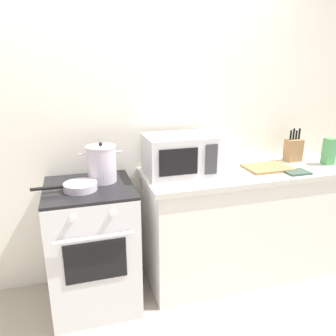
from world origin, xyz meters
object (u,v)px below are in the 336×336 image
(stove, at_px, (93,246))
(frying_pan, at_px, (79,186))
(stock_pot, at_px, (102,164))
(cutting_board, at_px, (268,168))
(knife_block, at_px, (293,150))
(oven_mitt, at_px, (297,172))
(microwave, at_px, (179,155))
(pasta_box, at_px, (329,151))

(stove, bearing_deg, frying_pan, -137.46)
(stock_pot, xyz_separation_m, cutting_board, (1.29, -0.08, -0.12))
(knife_block, distance_m, oven_mitt, 0.36)
(microwave, xyz_separation_m, oven_mitt, (0.88, -0.24, -0.14))
(oven_mitt, bearing_deg, frying_pan, 176.36)
(frying_pan, xyz_separation_m, knife_block, (1.79, 0.20, 0.07))
(knife_block, bearing_deg, microwave, -176.64)
(frying_pan, distance_m, knife_block, 1.80)
(microwave, xyz_separation_m, cutting_board, (0.72, -0.08, -0.14))
(pasta_box, bearing_deg, frying_pan, -179.22)
(stove, height_order, stock_pot, stock_pot)
(stock_pot, distance_m, pasta_box, 1.85)
(microwave, bearing_deg, stove, -173.31)
(knife_block, bearing_deg, stove, -175.34)
(knife_block, bearing_deg, stock_pot, -177.81)
(stock_pot, height_order, microwave, microwave)
(cutting_board, bearing_deg, frying_pan, -177.75)
(cutting_board, distance_m, pasta_box, 0.56)
(stock_pot, distance_m, oven_mitt, 1.47)
(frying_pan, bearing_deg, stove, 42.54)
(stock_pot, xyz_separation_m, microwave, (0.57, 0.00, 0.02))
(cutting_board, bearing_deg, knife_block, 22.84)
(frying_pan, relative_size, pasta_box, 1.91)
(knife_block, relative_size, oven_mitt, 1.58)
(microwave, relative_size, pasta_box, 2.27)
(frying_pan, height_order, cutting_board, frying_pan)
(stock_pot, relative_size, cutting_board, 0.81)
(pasta_box, bearing_deg, cutting_board, 176.88)
(stove, xyz_separation_m, knife_block, (1.73, 0.14, 0.56))
(frying_pan, bearing_deg, cutting_board, 2.25)
(stove, xyz_separation_m, oven_mitt, (1.55, -0.16, 0.47))
(cutting_board, height_order, oven_mitt, cutting_board)
(microwave, relative_size, knife_block, 1.76)
(microwave, height_order, pasta_box, microwave)
(microwave, relative_size, oven_mitt, 2.78)
(frying_pan, relative_size, microwave, 0.84)
(frying_pan, distance_m, cutting_board, 1.46)
(frying_pan, distance_m, microwave, 0.76)
(cutting_board, bearing_deg, pasta_box, -3.12)
(stock_pot, bearing_deg, cutting_board, -3.44)
(cutting_board, bearing_deg, oven_mitt, -46.34)
(stock_pot, bearing_deg, frying_pan, -140.93)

